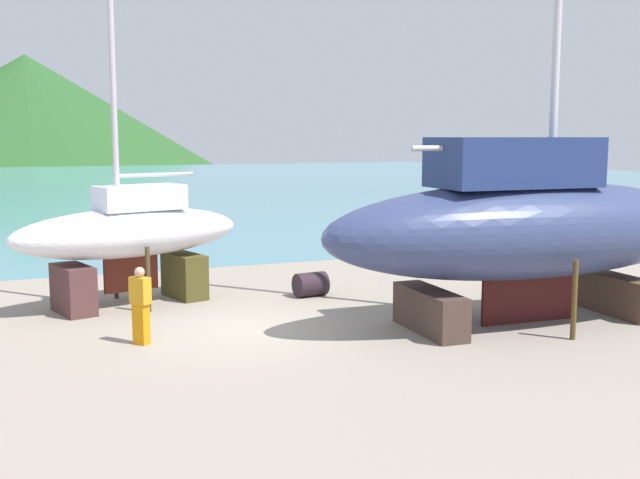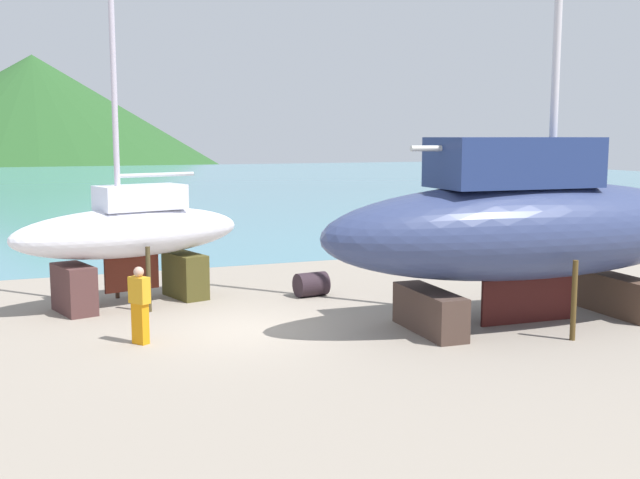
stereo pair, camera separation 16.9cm
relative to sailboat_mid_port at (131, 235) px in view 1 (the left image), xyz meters
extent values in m
plane|color=gray|center=(2.21, -7.60, -1.86)|extent=(49.94, 49.94, 0.00)
cube|color=teal|center=(2.21, 51.14, -1.86)|extent=(134.87, 92.51, 0.01)
cone|color=#275224|center=(-0.73, 130.30, -1.86)|extent=(127.04, 127.04, 38.06)
cube|color=#4D2F2D|center=(-1.51, -0.44, -1.26)|extent=(1.09, 1.64, 1.21)
cube|color=#47411C|center=(1.46, 0.42, -1.26)|extent=(1.09, 1.64, 1.21)
cylinder|color=#443920|center=(0.26, -1.00, -1.03)|extent=(0.12, 0.12, 1.67)
cylinder|color=#4F392B|center=(-0.31, 0.98, -1.03)|extent=(0.12, 0.12, 1.67)
ellipsoid|color=white|center=(-0.02, -0.01, 0.06)|extent=(6.47, 3.52, 1.29)
cube|color=#531E14|center=(-0.02, -0.01, -1.03)|extent=(1.45, 0.49, 0.90)
cube|color=white|center=(0.27, 0.08, 0.96)|extent=(2.45, 1.70, 0.64)
cylinder|color=silver|center=(-0.32, -0.09, 4.73)|extent=(0.15, 0.15, 8.18)
cylinder|color=#B8BBBD|center=(0.72, 0.21, 1.54)|extent=(2.11, 0.70, 0.10)
cube|color=#4E382A|center=(11.14, -5.45, -1.38)|extent=(0.76, 2.45, 0.97)
cube|color=#45332B|center=(5.90, -5.33, -1.38)|extent=(0.76, 2.45, 0.97)
cylinder|color=#473220|center=(8.56, -3.72, -0.98)|extent=(0.12, 0.12, 1.77)
cylinder|color=#503B1B|center=(8.48, -7.06, -0.98)|extent=(0.12, 0.12, 1.77)
ellipsoid|color=navy|center=(8.52, -5.39, 0.36)|extent=(10.56, 3.28, 2.28)
cube|color=#441614|center=(8.52, -5.39, -1.58)|extent=(2.52, 0.14, 1.60)
cube|color=navy|center=(8.00, -5.38, 1.96)|extent=(3.82, 1.91, 1.14)
cylinder|color=beige|center=(7.21, -5.36, 2.29)|extent=(3.67, 0.21, 0.13)
cube|color=orange|center=(-0.36, -3.99, -1.42)|extent=(0.36, 0.39, 0.89)
cube|color=orange|center=(-0.36, -3.99, -0.69)|extent=(0.45, 0.50, 0.57)
sphere|color=tan|center=(-0.36, -3.99, -0.30)|extent=(0.22, 0.22, 0.22)
cylinder|color=#2D2027|center=(4.76, -0.68, -1.53)|extent=(0.94, 0.77, 0.66)
cube|color=brown|center=(13.46, -2.30, -1.79)|extent=(2.17, 1.49, 0.15)
camera|label=1|loc=(-2.62, -20.18, 2.56)|focal=42.88mm
camera|label=2|loc=(-2.47, -20.24, 2.56)|focal=42.88mm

